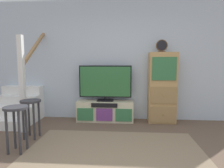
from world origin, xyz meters
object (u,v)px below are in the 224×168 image
television (105,82)px  side_cabinet (162,88)px  desk_clock (162,46)px  bar_stool_far (31,110)px  bar_stool_near (16,118)px  media_console (105,111)px

television → side_cabinet: side_cabinet is taller
desk_clock → bar_stool_far: size_ratio=0.40×
side_cabinet → bar_stool_near: 2.86m
media_console → bar_stool_near: 1.96m
side_cabinet → desk_clock: (-0.04, -0.02, 0.89)m
bar_stool_far → bar_stool_near: bearing=-84.6°
side_cabinet → bar_stool_near: (-2.36, -1.59, -0.25)m
desk_clock → bar_stool_near: desk_clock is taller
side_cabinet → media_console: bearing=-179.5°
desk_clock → television: bearing=178.6°
side_cabinet → desk_clock: size_ratio=5.77×
side_cabinet → desk_clock: desk_clock is taller
side_cabinet → desk_clock: 0.89m
bar_stool_far → side_cabinet: bearing=23.9°
media_console → side_cabinet: bearing=0.5°
desk_clock → side_cabinet: bearing=22.2°
television → desk_clock: desk_clock is taller
television → media_console: bearing=-90.0°
desk_clock → bar_stool_near: bearing=-145.9°
side_cabinet → desk_clock: bearing=-157.8°
bar_stool_near → bar_stool_far: (-0.05, 0.52, -0.01)m
media_console → television: size_ratio=1.08×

